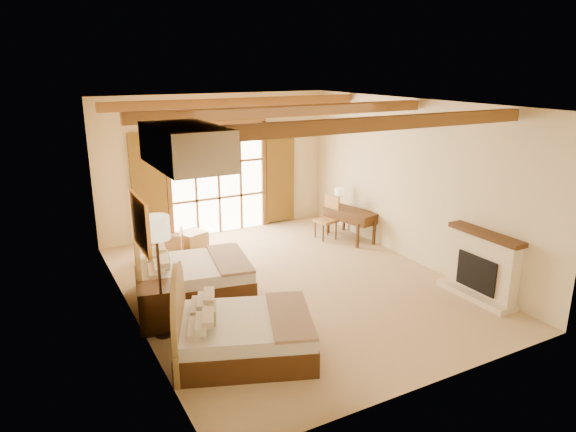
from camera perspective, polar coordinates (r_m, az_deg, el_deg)
floor at (r=9.36m, az=0.18°, el=-7.53°), size 7.00×7.00×0.00m
wall_back at (r=11.95m, az=-7.90°, el=5.68°), size 5.50×0.00×5.50m
wall_left at (r=7.94m, az=-17.52°, el=-0.46°), size 0.00×7.00×7.00m
wall_right at (r=10.39m, az=13.65°, el=3.74°), size 0.00×7.00×7.00m
ceiling at (r=8.57m, az=0.20°, el=12.41°), size 7.00×7.00×0.00m
ceiling_beams at (r=8.58m, az=0.20°, el=11.61°), size 5.39×4.60×0.18m
french_doors at (r=11.97m, az=-7.73°, el=3.99°), size 3.95×0.08×2.60m
fireplace at (r=9.27m, az=20.72°, el=-5.48°), size 0.46×1.40×1.16m
painting at (r=7.20m, az=-16.07°, el=-0.80°), size 0.06×0.95×0.75m
canopy_valance at (r=5.83m, az=-11.31°, el=7.67°), size 0.70×1.40×0.45m
bed_near at (r=7.06m, az=-5.87°, el=-12.83°), size 2.29×1.94×1.20m
bed_far at (r=8.92m, az=-11.35°, el=-6.48°), size 2.13×1.74×1.25m
nightstand at (r=8.01m, az=-14.23°, el=-9.78°), size 0.66×0.66×0.67m
floor_lamp at (r=7.32m, az=-14.42°, el=-2.10°), size 0.38×0.38×1.82m
armchair at (r=10.63m, az=-13.46°, el=-3.17°), size 0.87×0.88×0.63m
ottoman at (r=11.22m, az=-10.61°, el=-2.64°), size 0.67×0.67×0.38m
desk at (r=11.68m, az=6.96°, el=-0.81°), size 0.82×1.35×0.68m
desk_chair at (r=11.65m, az=4.31°, el=-1.08°), size 0.51×0.51×0.97m
desk_lamp at (r=11.92m, az=5.70°, el=2.64°), size 0.20×0.20×0.39m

